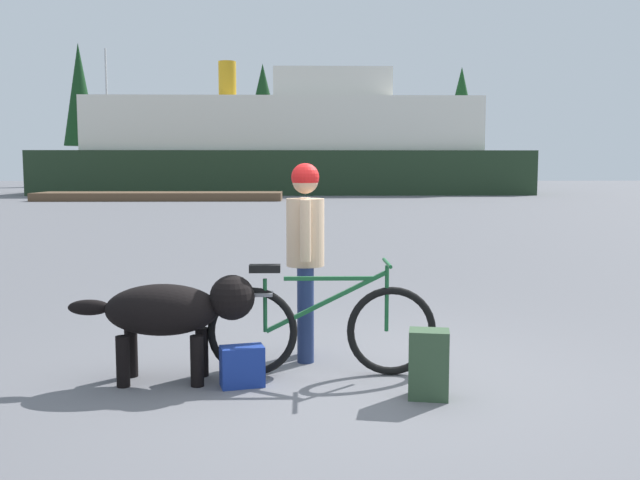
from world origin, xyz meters
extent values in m
plane|color=slate|center=(0.00, 0.00, 0.00)|extent=(160.00, 160.00, 0.00)
torus|color=black|center=(0.36, 0.09, 0.35)|extent=(0.71, 0.06, 0.71)
torus|color=black|center=(-0.73, 0.09, 0.35)|extent=(0.71, 0.06, 0.71)
cube|color=#19592D|center=(-0.14, 0.09, 0.77)|extent=(0.70, 0.03, 0.03)
cube|color=#19592D|center=(-0.16, 0.09, 0.59)|extent=(0.95, 0.03, 0.49)
cylinder|color=#19592D|center=(-0.63, 0.09, 0.56)|extent=(0.03, 0.03, 0.42)
cylinder|color=#19592D|center=(0.32, 0.09, 0.61)|extent=(0.03, 0.03, 0.52)
cube|color=black|center=(-0.63, 0.09, 0.85)|extent=(0.24, 0.10, 0.06)
cylinder|color=#19592D|center=(0.32, 0.09, 0.89)|extent=(0.03, 0.44, 0.03)
cube|color=slate|center=(-0.75, 0.09, 0.65)|extent=(0.36, 0.14, 0.02)
cylinder|color=navy|center=(-0.32, 0.68, 0.40)|extent=(0.14, 0.14, 0.80)
cylinder|color=navy|center=(-0.32, 0.46, 0.40)|extent=(0.14, 0.14, 0.80)
cylinder|color=#D8B28C|center=(-0.32, 0.57, 1.09)|extent=(0.32, 0.32, 0.57)
cylinder|color=#D8B28C|center=(-0.32, 0.79, 1.12)|extent=(0.09, 0.09, 0.50)
cylinder|color=#D8B28C|center=(-0.32, 0.35, 1.12)|extent=(0.09, 0.09, 0.50)
sphere|color=tan|center=(-0.32, 0.57, 1.52)|extent=(0.22, 0.22, 0.22)
sphere|color=red|center=(-0.32, 0.57, 1.55)|extent=(0.24, 0.24, 0.24)
ellipsoid|color=black|center=(-1.41, -0.04, 0.56)|extent=(0.86, 0.46, 0.39)
sphere|color=black|center=(-0.88, -0.04, 0.65)|extent=(0.34, 0.34, 0.34)
ellipsoid|color=black|center=(-1.96, -0.04, 0.58)|extent=(0.32, 0.12, 0.12)
cylinder|color=black|center=(-1.13, 0.09, 0.19)|extent=(0.10, 0.10, 0.38)
cylinder|color=black|center=(-1.13, -0.17, 0.19)|extent=(0.10, 0.10, 0.38)
cylinder|color=black|center=(-1.68, 0.09, 0.19)|extent=(0.10, 0.10, 0.38)
cylinder|color=black|center=(-1.68, -0.17, 0.19)|extent=(0.10, 0.10, 0.38)
cube|color=#334C33|center=(0.55, -0.48, 0.25)|extent=(0.31, 0.25, 0.49)
cube|color=navy|center=(-0.79, -0.17, 0.15)|extent=(0.35, 0.25, 0.30)
cube|color=brown|center=(-7.48, 29.56, 0.20)|extent=(12.08, 2.74, 0.40)
cube|color=#1E331E|center=(-1.54, 39.09, 1.31)|extent=(29.67, 8.26, 2.62)
cube|color=silver|center=(-1.54, 39.09, 4.22)|extent=(23.74, 6.94, 3.20)
cube|color=silver|center=(1.43, 39.09, 6.72)|extent=(7.12, 4.96, 1.80)
cylinder|color=#BF8C19|center=(-5.10, 39.09, 7.02)|extent=(1.10, 1.10, 2.40)
ellipsoid|color=silver|center=(-14.07, 44.25, 0.45)|extent=(7.39, 2.07, 0.90)
cylinder|color=#B2B2B7|center=(-14.07, 44.25, 5.37)|extent=(0.14, 0.14, 8.93)
cylinder|color=#B2B2B7|center=(-15.18, 44.25, 2.10)|extent=(3.32, 0.10, 0.10)
cylinder|color=#4C331E|center=(-19.41, 55.22, 1.74)|extent=(0.39, 0.39, 3.48)
cone|color=#143819|center=(-19.41, 55.22, 7.81)|extent=(2.83, 2.83, 8.67)
cylinder|color=#4C331E|center=(-3.75, 54.21, 1.66)|extent=(0.46, 0.46, 3.32)
cone|color=#143819|center=(-3.75, 54.21, 6.81)|extent=(3.35, 3.35, 6.98)
cylinder|color=#4C331E|center=(13.19, 54.70, 1.03)|extent=(0.37, 0.37, 2.06)
cone|color=#19471E|center=(13.19, 54.70, 6.12)|extent=(3.72, 3.72, 8.11)
camera|label=1|loc=(-0.33, -5.25, 1.63)|focal=38.96mm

